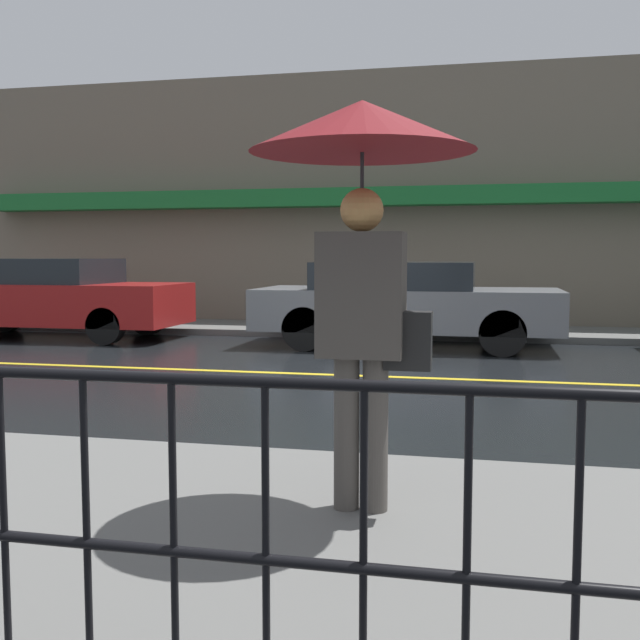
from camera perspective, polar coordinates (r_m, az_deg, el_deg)
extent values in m
plane|color=black|center=(9.23, -0.71, -4.15)|extent=(80.00, 80.00, 0.00)
cube|color=#60605E|center=(4.20, -18.75, -14.75)|extent=(28.00, 3.11, 0.12)
cube|color=#60605E|center=(14.07, 3.92, -0.79)|extent=(28.00, 2.06, 0.12)
cube|color=gold|center=(9.23, -0.71, -4.13)|extent=(25.20, 0.12, 0.01)
cube|color=#706656|center=(15.21, 4.65, 9.05)|extent=(28.00, 0.30, 5.11)
cube|color=#196B2D|center=(14.79, 4.43, 9.34)|extent=(16.80, 0.55, 0.35)
cylinder|color=black|center=(2.69, -22.94, -13.93)|extent=(0.02, 0.02, 0.97)
cylinder|color=black|center=(2.54, -17.36, -14.91)|extent=(0.02, 0.02, 0.97)
cylinder|color=black|center=(2.41, -11.08, -15.84)|extent=(0.02, 0.02, 0.97)
cylinder|color=black|center=(2.32, -4.15, -16.64)|extent=(0.02, 0.02, 0.97)
cylinder|color=black|center=(2.26, 3.33, -17.25)|extent=(0.02, 0.02, 0.97)
cylinder|color=black|center=(2.23, 11.12, -17.59)|extent=(0.02, 0.02, 0.97)
cylinder|color=black|center=(2.25, 18.97, -17.62)|extent=(0.02, 0.02, 0.97)
cylinder|color=#4C4742|center=(3.99, 2.04, -8.58)|extent=(0.13, 0.13, 0.81)
cylinder|color=#4C4742|center=(3.96, 4.23, -8.67)|extent=(0.13, 0.13, 0.81)
cube|color=#47423D|center=(3.87, 3.18, 1.93)|extent=(0.44, 0.26, 0.64)
sphere|color=tan|center=(3.87, 3.21, 8.36)|extent=(0.22, 0.22, 0.22)
cylinder|color=#262628|center=(3.87, 3.21, 7.31)|extent=(0.02, 0.02, 0.73)
cone|color=maroon|center=(3.92, 3.24, 14.53)|extent=(1.16, 1.16, 0.26)
cube|color=black|center=(3.86, 6.72, -1.57)|extent=(0.24, 0.12, 0.30)
cube|color=maroon|center=(14.11, -19.77, 1.22)|extent=(4.73, 1.79, 0.71)
cube|color=#1E2328|center=(14.19, -20.49, 3.53)|extent=(2.46, 1.65, 0.44)
cylinder|color=black|center=(14.11, -12.99, 0.14)|extent=(0.62, 0.22, 0.62)
cylinder|color=black|center=(12.72, -16.03, -0.44)|extent=(0.62, 0.22, 0.62)
cylinder|color=black|center=(15.60, -22.76, 0.32)|extent=(0.62, 0.22, 0.62)
cube|color=slate|center=(12.00, 6.63, 0.85)|extent=(4.75, 1.91, 0.64)
cube|color=#1E2328|center=(11.99, 5.75, 3.41)|extent=(2.47, 1.76, 0.42)
cylinder|color=black|center=(12.80, 13.58, -0.21)|extent=(0.68, 0.22, 0.68)
cylinder|color=black|center=(11.12, 13.74, -0.97)|extent=(0.68, 0.22, 0.68)
cylinder|color=black|center=(13.08, 0.57, 0.03)|extent=(0.68, 0.22, 0.68)
cylinder|color=black|center=(11.44, -1.18, -0.67)|extent=(0.68, 0.22, 0.68)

